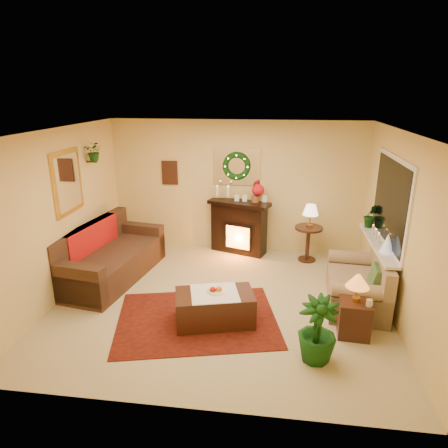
# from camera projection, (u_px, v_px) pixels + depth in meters

# --- Properties ---
(floor) EXTENTS (5.00, 5.00, 0.00)m
(floor) POSITION_uv_depth(u_px,v_px,m) (221.00, 301.00, 6.24)
(floor) COLOR beige
(floor) RESTS_ON ground
(ceiling) EXTENTS (5.00, 5.00, 0.00)m
(ceiling) POSITION_uv_depth(u_px,v_px,m) (221.00, 131.00, 5.41)
(ceiling) COLOR white
(ceiling) RESTS_ON ground
(wall_back) EXTENTS (5.00, 5.00, 0.00)m
(wall_back) POSITION_uv_depth(u_px,v_px,m) (237.00, 187.00, 7.93)
(wall_back) COLOR #EFD88C
(wall_back) RESTS_ON ground
(wall_front) EXTENTS (5.00, 5.00, 0.00)m
(wall_front) POSITION_uv_depth(u_px,v_px,m) (187.00, 297.00, 3.71)
(wall_front) COLOR #EFD88C
(wall_front) RESTS_ON ground
(wall_left) EXTENTS (4.50, 4.50, 0.00)m
(wall_left) POSITION_uv_depth(u_px,v_px,m) (60.00, 215.00, 6.13)
(wall_left) COLOR #EFD88C
(wall_left) RESTS_ON ground
(wall_right) EXTENTS (4.50, 4.50, 0.00)m
(wall_right) POSITION_uv_depth(u_px,v_px,m) (400.00, 229.00, 5.51)
(wall_right) COLOR #EFD88C
(wall_right) RESTS_ON ground
(area_rug) EXTENTS (2.57, 2.16, 0.01)m
(area_rug) POSITION_uv_depth(u_px,v_px,m) (197.00, 319.00, 5.72)
(area_rug) COLOR maroon
(area_rug) RESTS_ON floor
(sofa) EXTENTS (1.31, 2.34, 0.95)m
(sofa) POSITION_uv_depth(u_px,v_px,m) (112.00, 255.00, 6.88)
(sofa) COLOR brown
(sofa) RESTS_ON floor
(red_throw) EXTENTS (0.86, 1.39, 0.02)m
(red_throw) POSITION_uv_depth(u_px,v_px,m) (110.00, 250.00, 7.01)
(red_throw) COLOR red
(red_throw) RESTS_ON sofa
(fireplace) EXTENTS (1.13, 0.67, 0.99)m
(fireplace) POSITION_uv_depth(u_px,v_px,m) (239.00, 226.00, 7.97)
(fireplace) COLOR black
(fireplace) RESTS_ON floor
(poinsettia) EXTENTS (0.23, 0.23, 0.23)m
(poinsettia) POSITION_uv_depth(u_px,v_px,m) (258.00, 190.00, 7.66)
(poinsettia) COLOR red
(poinsettia) RESTS_ON fireplace
(mantel_candle_a) EXTENTS (0.07, 0.07, 0.20)m
(mantel_candle_a) POSITION_uv_depth(u_px,v_px,m) (217.00, 191.00, 7.76)
(mantel_candle_a) COLOR white
(mantel_candle_a) RESTS_ON fireplace
(mantel_candle_b) EXTENTS (0.06, 0.06, 0.19)m
(mantel_candle_b) POSITION_uv_depth(u_px,v_px,m) (228.00, 191.00, 7.73)
(mantel_candle_b) COLOR silver
(mantel_candle_b) RESTS_ON fireplace
(mantel_mirror) EXTENTS (0.92, 0.02, 0.72)m
(mantel_mirror) POSITION_uv_depth(u_px,v_px,m) (237.00, 167.00, 7.79)
(mantel_mirror) COLOR white
(mantel_mirror) RESTS_ON wall_back
(wreath) EXTENTS (0.55, 0.11, 0.55)m
(wreath) POSITION_uv_depth(u_px,v_px,m) (236.00, 166.00, 7.74)
(wreath) COLOR #194719
(wreath) RESTS_ON wall_back
(wall_art) EXTENTS (0.32, 0.03, 0.48)m
(wall_art) POSITION_uv_depth(u_px,v_px,m) (170.00, 173.00, 8.01)
(wall_art) COLOR #381E11
(wall_art) RESTS_ON wall_back
(gold_mirror) EXTENTS (0.03, 0.84, 1.00)m
(gold_mirror) POSITION_uv_depth(u_px,v_px,m) (67.00, 182.00, 6.27)
(gold_mirror) COLOR gold
(gold_mirror) RESTS_ON wall_left
(hanging_plant) EXTENTS (0.33, 0.28, 0.36)m
(hanging_plant) POSITION_uv_depth(u_px,v_px,m) (95.00, 161.00, 6.89)
(hanging_plant) COLOR #194719
(hanging_plant) RESTS_ON wall_left
(loveseat) EXTENTS (0.94, 1.49, 0.83)m
(loveseat) POSITION_uv_depth(u_px,v_px,m) (357.00, 278.00, 6.04)
(loveseat) COLOR gray
(loveseat) RESTS_ON floor
(window_frame) EXTENTS (0.03, 1.86, 1.36)m
(window_frame) POSITION_uv_depth(u_px,v_px,m) (391.00, 201.00, 5.95)
(window_frame) COLOR white
(window_frame) RESTS_ON wall_right
(window_glass) EXTENTS (0.02, 1.70, 1.22)m
(window_glass) POSITION_uv_depth(u_px,v_px,m) (390.00, 201.00, 5.95)
(window_glass) COLOR black
(window_glass) RESTS_ON wall_right
(window_sill) EXTENTS (0.22, 1.86, 0.04)m
(window_sill) POSITION_uv_depth(u_px,v_px,m) (378.00, 243.00, 6.18)
(window_sill) COLOR white
(window_sill) RESTS_ON wall_right
(mini_tree) EXTENTS (0.19, 0.19, 0.28)m
(mini_tree) POSITION_uv_depth(u_px,v_px,m) (388.00, 243.00, 5.73)
(mini_tree) COLOR silver
(mini_tree) RESTS_ON window_sill
(sill_plant) EXTENTS (0.30, 0.24, 0.55)m
(sill_plant) POSITION_uv_depth(u_px,v_px,m) (371.00, 216.00, 6.78)
(sill_plant) COLOR #154017
(sill_plant) RESTS_ON window_sill
(side_table_round) EXTENTS (0.54, 0.54, 0.68)m
(side_table_round) POSITION_uv_depth(u_px,v_px,m) (308.00, 244.00, 7.62)
(side_table_round) COLOR #4E3017
(side_table_round) RESTS_ON floor
(lamp_cream) EXTENTS (0.29, 0.29, 0.45)m
(lamp_cream) POSITION_uv_depth(u_px,v_px,m) (310.00, 217.00, 7.44)
(lamp_cream) COLOR beige
(lamp_cream) RESTS_ON side_table_round
(end_table_square) EXTENTS (0.43, 0.43, 0.50)m
(end_table_square) POSITION_uv_depth(u_px,v_px,m) (354.00, 317.00, 5.30)
(end_table_square) COLOR #3C1F0E
(end_table_square) RESTS_ON floor
(lamp_tiffany) EXTENTS (0.31, 0.31, 0.45)m
(lamp_tiffany) POSITION_uv_depth(u_px,v_px,m) (358.00, 284.00, 5.15)
(lamp_tiffany) COLOR orange
(lamp_tiffany) RESTS_ON end_table_square
(coffee_table) EXTENTS (1.20, 0.85, 0.45)m
(coffee_table) POSITION_uv_depth(u_px,v_px,m) (215.00, 309.00, 5.60)
(coffee_table) COLOR #331D16
(coffee_table) RESTS_ON floor
(fruit_bowl) EXTENTS (0.25, 0.25, 0.06)m
(fruit_bowl) POSITION_uv_depth(u_px,v_px,m) (216.00, 293.00, 5.55)
(fruit_bowl) COLOR beige
(fruit_bowl) RESTS_ON coffee_table
(floor_palm) EXTENTS (1.66, 1.66, 2.49)m
(floor_palm) POSITION_uv_depth(u_px,v_px,m) (317.00, 327.00, 4.74)
(floor_palm) COLOR #1C4022
(floor_palm) RESTS_ON floor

